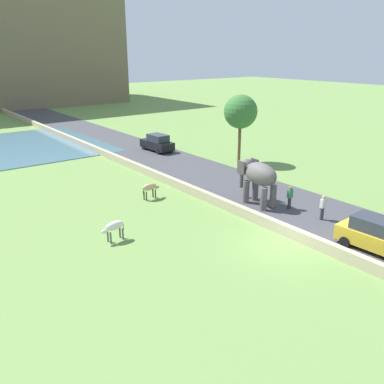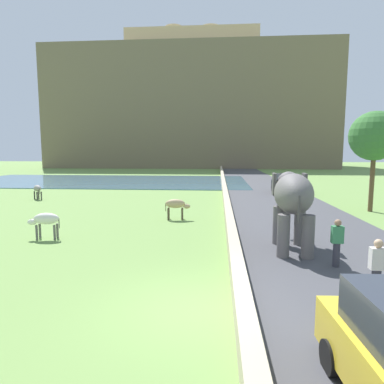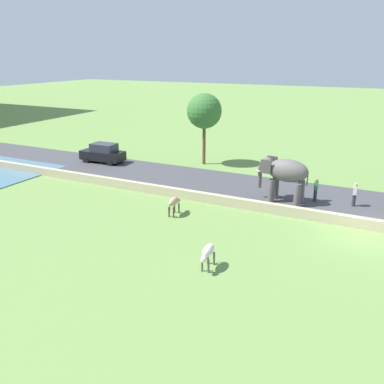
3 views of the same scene
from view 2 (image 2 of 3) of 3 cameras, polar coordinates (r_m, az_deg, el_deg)
name	(u,v)px [view 2 (image 2 of 3)]	position (r m, az deg, el deg)	size (l,w,h in m)	color
ground_plane	(191,310)	(8.55, -0.13, -19.50)	(220.00, 220.00, 0.00)	#6B8E47
road_surface	(271,197)	(28.22, 13.39, -0.86)	(7.00, 120.00, 0.06)	#424247
barrier_wall	(226,196)	(25.87, 5.74, -0.76)	(0.40, 110.00, 0.65)	tan
lake	(102,181)	(43.78, -15.04, 1.85)	(36.00, 18.00, 0.08)	slate
hill_distant	(192,113)	(85.50, 0.03, 13.40)	(64.00, 28.00, 26.54)	#75664C
fort_on_hill	(192,44)	(88.80, 0.05, 23.95)	(31.68, 8.00, 7.19)	tan
elephant	(292,198)	(13.25, 16.76, -1.00)	(1.59, 3.51, 2.99)	#605B5B
person_beside_elephant	(337,242)	(11.91, 23.51, -7.89)	(0.36, 0.22, 1.63)	#33333D
person_trailing	(377,269)	(9.81, 29.01, -11.36)	(0.36, 0.22, 1.63)	#33333D
car_black	(285,184)	(30.81, 15.63, 1.34)	(1.91, 4.06, 1.80)	black
cow_grey	(37,189)	(29.02, -24.90, 0.49)	(1.20, 1.23, 1.15)	gray
cow_tan	(176,205)	(18.61, -2.71, -2.19)	(1.40, 0.50, 1.15)	tan
cow_white	(45,220)	(15.86, -23.76, -4.41)	(1.40, 0.52, 1.15)	silver
tree_mid	(375,136)	(23.76, 28.76, 8.33)	(3.05, 3.05, 6.26)	brown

